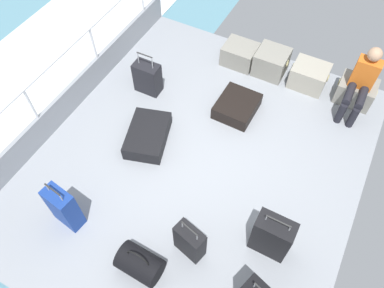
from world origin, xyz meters
The scene contains 16 objects.
ground_plane centered at (0.00, 0.00, -0.03)m, with size 4.40×5.20×0.06m, color gray.
gunwale_port centered at (-2.17, 0.00, 0.23)m, with size 0.06×5.20×0.45m, color gray.
railing_port centered at (-2.17, 0.00, 0.78)m, with size 0.04×4.20×1.02m.
sea_wake centered at (-3.60, 0.00, -0.34)m, with size 12.00×12.00×0.01m.
cargo_crate_0 centered at (-0.30, 2.12, 0.18)m, with size 0.58×0.46×0.35m.
cargo_crate_1 centered at (0.25, 2.15, 0.21)m, with size 0.54×0.50×0.42m.
cargo_crate_2 centered at (0.90, 2.15, 0.19)m, with size 0.60×0.47×0.38m.
cargo_crate_3 centered at (1.65, 2.17, 0.19)m, with size 0.59×0.44×0.37m.
passenger_seated centered at (1.65, 1.99, 0.56)m, with size 0.34×0.66×1.07m.
suitcase_1 centered at (-0.81, -0.04, 0.11)m, with size 0.75×0.93×0.23m.
suitcase_2 centered at (1.34, -0.74, 0.33)m, with size 0.45×0.26×0.76m.
suitcase_3 centered at (-1.34, 0.84, 0.26)m, with size 0.41×0.25×0.74m.
suitcase_4 centered at (0.51, -1.22, 0.27)m, with size 0.40×0.27×0.66m.
suitcase_5 centered at (0.11, 1.08, 0.11)m, with size 0.59×0.67×0.22m.
suitcase_6 centered at (-1.03, -1.58, 0.34)m, with size 0.40×0.26×0.81m.
duffel_bag centered at (0.11, -1.69, 0.17)m, with size 0.52×0.36×0.49m.
Camera 1 is at (1.28, -2.61, 4.50)m, focal length 35.04 mm.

